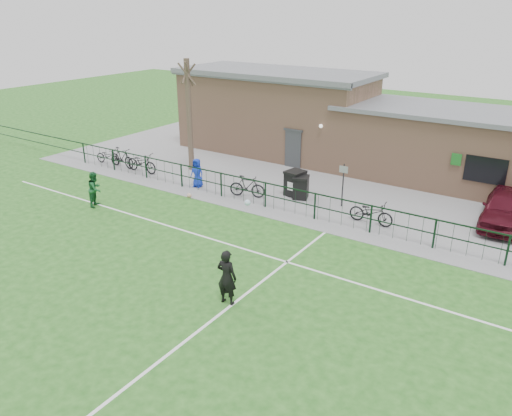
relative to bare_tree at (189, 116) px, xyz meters
The scene contains 21 objects.
ground 13.54m from the bare_tree, 52.70° to the right, with size 90.00×90.00×0.00m, color #1F5519.
paving_strip 9.05m from the bare_tree, 20.56° to the left, with size 34.00×13.00×0.02m, color slate.
pitch_line_touch 8.96m from the bare_tree, 18.65° to the right, with size 28.00×0.10×0.01m, color white.
pitch_line_mid 10.73m from the bare_tree, 39.09° to the right, with size 28.00×0.10×0.01m, color white.
pitch_line_perp 14.81m from the bare_tree, 46.40° to the right, with size 0.10×16.00×0.01m, color white.
perimeter_fence 8.72m from the bare_tree, 17.35° to the right, with size 28.00×0.10×1.20m, color black.
bare_tree is the anchor object (origin of this frame).
wheelie_bin_left 7.73m from the bare_tree, ahead, with size 0.66×0.75×1.00m, color black.
wheelie_bin_right 7.28m from the bare_tree, ahead, with size 0.75×0.85×1.13m, color black.
sign_post 9.57m from the bare_tree, ahead, with size 0.06×0.06×2.00m, color black.
car_maroon 16.04m from the bare_tree, ahead, with size 1.73×4.29×1.46m, color #430C16.
bicycle_a 5.66m from the bare_tree, 158.06° to the right, with size 0.59×1.70×0.89m, color black.
bicycle_b 4.65m from the bare_tree, 151.41° to the right, with size 0.53×1.88×1.13m, color black.
bicycle_c 3.64m from the bare_tree, 134.75° to the right, with size 0.72×2.07×1.09m, color black.
bicycle_d 5.96m from the bare_tree, 20.38° to the right, with size 0.49×1.74×1.05m, color black.
bicycle_e 11.57m from the bare_tree, ahead, with size 0.66×1.90×1.00m, color black.
spectator_child 3.75m from the bare_tree, 43.86° to the right, with size 0.71×0.46×1.46m, color #132EB8.
goalkeeper_kick 13.95m from the bare_tree, 44.84° to the right, with size 1.80×3.41×2.13m.
outfield_player 6.96m from the bare_tree, 90.22° to the right, with size 0.78×0.61×1.61m, color #185429.
ball_ground 5.33m from the bare_tree, 50.95° to the right, with size 0.22×0.22×0.22m, color silver.
clubhouse 9.34m from the bare_tree, 40.12° to the left, with size 24.25×5.40×4.96m.
Camera 1 is at (9.83, -9.72, 8.43)m, focal length 35.00 mm.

